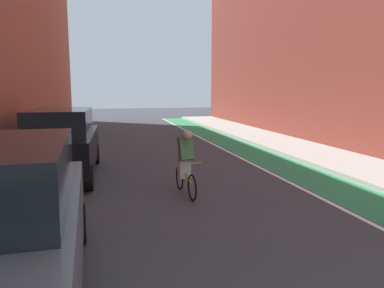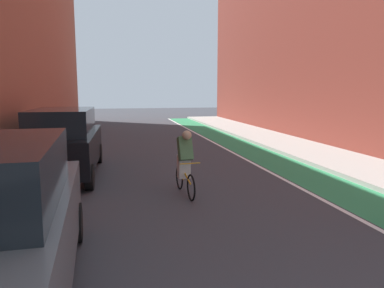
# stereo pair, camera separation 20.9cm
# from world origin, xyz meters

# --- Properties ---
(ground_plane) EXTENTS (74.73, 74.73, 0.00)m
(ground_plane) POSITION_xyz_m (0.00, 12.98, 0.00)
(ground_plane) COLOR #38383D
(bike_lane_paint) EXTENTS (1.60, 33.97, 0.00)m
(bike_lane_paint) POSITION_xyz_m (3.63, 14.98, 0.00)
(bike_lane_paint) COLOR #2D8451
(bike_lane_paint) RESTS_ON ground
(lane_divider_stripe) EXTENTS (0.12, 33.97, 0.00)m
(lane_divider_stripe) POSITION_xyz_m (2.73, 14.98, 0.00)
(lane_divider_stripe) COLOR white
(lane_divider_stripe) RESTS_ON ground
(sidewalk_right) EXTENTS (2.69, 33.97, 0.14)m
(sidewalk_right) POSITION_xyz_m (5.77, 14.98, 0.07)
(sidewalk_right) COLOR #A8A59E
(sidewalk_right) RESTS_ON ground
(building_facade_right) EXTENTS (2.40, 29.97, 13.60)m
(building_facade_right) POSITION_xyz_m (8.31, 16.98, 6.80)
(building_facade_right) COLOR brown
(building_facade_right) RESTS_ON ground
(parked_suv_black) EXTENTS (2.00, 4.70, 1.98)m
(parked_suv_black) POSITION_xyz_m (-3.38, 11.19, 1.02)
(parked_suv_black) COLOR black
(parked_suv_black) RESTS_ON ground
(cyclist_mid) EXTENTS (0.48, 1.66, 1.59)m
(cyclist_mid) POSITION_xyz_m (-0.31, 8.55, 0.80)
(cyclist_mid) COLOR black
(cyclist_mid) RESTS_ON ground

